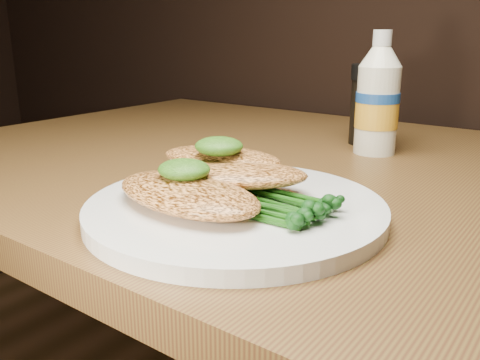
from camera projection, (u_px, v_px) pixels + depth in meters
The scene contains 9 objects.
plate at pixel (236, 209), 0.51m from camera, with size 0.30×0.30×0.02m, color white.
chicken_front at pixel (187, 194), 0.49m from camera, with size 0.17×0.09×0.03m, color #FA9E4F.
chicken_mid at pixel (234, 175), 0.53m from camera, with size 0.15×0.08×0.02m, color #FA9E4F.
chicken_back at pixel (221, 158), 0.57m from camera, with size 0.14×0.07×0.02m, color #FA9E4F.
pesto_front at pixel (184, 169), 0.50m from camera, with size 0.05×0.05×0.02m, color black.
pesto_back at pixel (219, 146), 0.55m from camera, with size 0.05×0.05×0.02m, color black.
broccolini_bundle at pixel (269, 197), 0.49m from camera, with size 0.15×0.12×0.02m, color #1A5011, non-canonical shape.
mayo_bottle at pixel (378, 93), 0.75m from camera, with size 0.06×0.06×0.18m, color white, non-canonical shape.
pepper_grinder at pixel (366, 105), 0.82m from camera, with size 0.05×0.05×0.13m, color black, non-canonical shape.
Camera 1 is at (0.35, 0.43, 0.93)m, focal length 37.95 mm.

